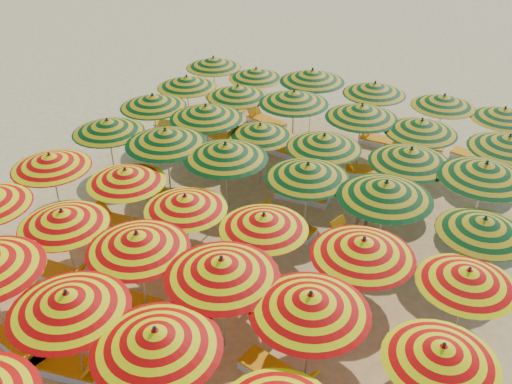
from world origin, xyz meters
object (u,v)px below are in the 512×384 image
umbrella_18 (50,161)px  lounger_28 (381,141)px  lounger_23 (224,140)px  lounger_13 (279,376)px  umbrella_47 (504,114)px  lounger_26 (226,108)px  umbrella_16 (310,303)px  lounger_20 (358,246)px  umbrella_17 (442,353)px  umbrella_35 (485,171)px  lounger_16 (171,253)px  beachgoer_a (283,303)px  umbrella_26 (226,151)px  lounger_19 (285,226)px  umbrella_42 (213,62)px  umbrella_32 (260,130)px  umbrella_22 (363,247)px  umbrella_33 (324,141)px  umbrella_30 (153,101)px  umbrella_24 (108,126)px  umbrella_27 (308,171)px  lounger_30 (477,159)px  umbrella_41 (509,142)px  lounger_27 (265,121)px  lounger_29 (419,145)px  umbrella_44 (312,76)px  umbrella_46 (444,101)px  umbrella_28 (386,190)px  umbrella_25 (166,137)px  umbrella_14 (137,241)px  lounger_22 (178,127)px  umbrella_21 (264,222)px  lounger_11 (59,275)px  umbrella_37 (238,91)px  lounger_17 (245,277)px  umbrella_8 (68,301)px  lounger_24 (279,149)px  umbrella_23 (468,277)px  lounger_7 (67,366)px  lounger_12 (127,301)px  umbrella_13 (63,218)px  umbrella_31 (206,112)px  umbrella_20 (185,202)px  umbrella_9 (156,339)px  umbrella_19 (126,176)px  umbrella_40 (421,126)px  umbrella_36 (187,82)px  lounger_18 (184,203)px  lounger_15 (120,223)px  umbrella_43 (256,73)px  umbrella_34 (411,156)px  umbrella_29 (484,226)px  umbrella_38 (294,97)px  umbrella_45 (375,88)px  beachgoer_b (366,211)px  lounger_6 (24,346)px

umbrella_18 → lounger_28: (7.09, 9.14, -1.93)m
lounger_23 → lounger_13: bearing=-39.8°
umbrella_47 → lounger_26: size_ratio=1.61×
umbrella_16 → lounger_20: size_ratio=1.73×
umbrella_16 → umbrella_17: (2.50, 0.10, -0.25)m
umbrella_35 → lounger_28: size_ratio=1.54×
lounger_16 → beachgoer_a: size_ratio=1.22×
umbrella_26 → umbrella_16: bearing=-46.3°
lounger_20 → lounger_19: bearing=19.5°
umbrella_42 → lounger_26: 1.98m
umbrella_47 → umbrella_32: bearing=-145.3°
umbrella_16 → umbrella_22: umbrella_16 is taller
umbrella_32 → umbrella_33: bearing=-3.2°
umbrella_30 → lounger_23: (1.64, 1.89, -1.97)m
umbrella_24 → umbrella_27: (6.69, 0.10, 0.05)m
umbrella_27 → lounger_30: bearing=60.7°
umbrella_30 → umbrella_41: size_ratio=0.85×
lounger_27 → lounger_29: bearing=-156.3°
umbrella_44 → lounger_27: 2.77m
umbrella_46 → umbrella_27: bearing=-108.8°
umbrella_28 → lounger_20: (-0.60, 0.23, -2.13)m
umbrella_25 → lounger_29: umbrella_25 is taller
umbrella_14 → lounger_22: 10.31m
umbrella_21 → beachgoer_a: (1.01, -1.06, -1.29)m
umbrella_22 → lounger_11: umbrella_22 is taller
umbrella_33 → umbrella_37: size_ratio=1.00×
lounger_17 → umbrella_8: bearing=-88.2°
umbrella_26 → lounger_24: (-0.34, 4.48, -2.11)m
umbrella_21 → umbrella_46: bearing=75.4°
umbrella_23 → lounger_7: 8.73m
umbrella_30 → lounger_12: 7.99m
umbrella_13 → umbrella_31: size_ratio=0.83×
umbrella_20 → umbrella_9: bearing=-63.4°
umbrella_19 → umbrella_40: bearing=44.8°
umbrella_20 → lounger_7: (-0.42, -4.27, -1.83)m
umbrella_36 → umbrella_14: bearing=-63.8°
umbrella_41 → lounger_17: (-5.26, -6.72, -2.00)m
umbrella_46 → lounger_18: umbrella_46 is taller
lounger_15 → umbrella_8: bearing=115.2°
umbrella_43 → lounger_13: size_ratio=1.46×
umbrella_19 → umbrella_34: size_ratio=0.74×
umbrella_43 → lounger_7: umbrella_43 is taller
umbrella_43 → umbrella_47: size_ratio=0.94×
umbrella_24 → lounger_29: umbrella_24 is taller
umbrella_29 → umbrella_34: bearing=134.1°
umbrella_24 → umbrella_46: size_ratio=1.04×
umbrella_38 → umbrella_45: 3.17m
umbrella_47 → lounger_22: (-11.37, -2.49, -1.85)m
umbrella_35 → beachgoer_b: size_ratio=1.99×
umbrella_21 → lounger_6: 6.08m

